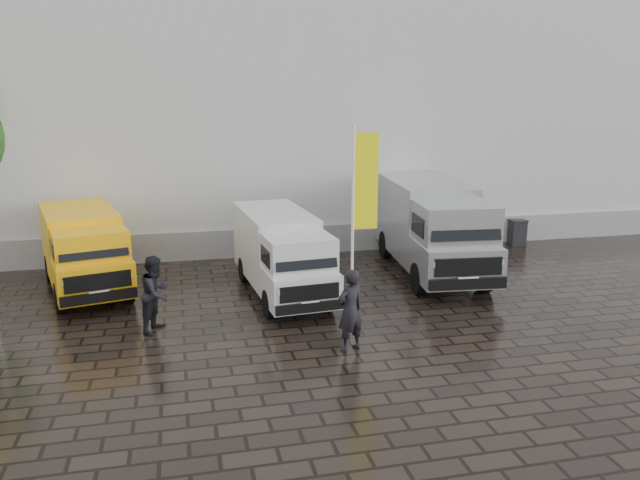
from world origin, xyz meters
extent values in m
plane|color=black|center=(0.00, 0.00, 0.00)|extent=(120.00, 120.00, 0.00)
cube|color=silver|center=(2.00, 16.00, 6.00)|extent=(44.00, 16.00, 12.00)
cube|color=gray|center=(2.00, 7.95, 0.50)|extent=(44.00, 0.15, 1.00)
cylinder|color=black|center=(-0.48, 1.15, 0.02)|extent=(0.50, 0.50, 0.04)
cylinder|color=white|center=(-0.48, 1.15, 2.47)|extent=(0.07, 0.07, 4.94)
cube|color=#FFFA0D|center=(-0.15, 1.15, 3.55)|extent=(0.60, 0.03, 2.37)
cube|color=black|center=(7.79, 7.39, 0.48)|extent=(0.64, 0.64, 0.97)
imported|color=black|center=(-1.04, -0.70, 0.95)|extent=(0.82, 0.70, 1.90)
imported|color=black|center=(-5.29, 1.54, 0.94)|extent=(1.05, 1.14, 1.87)
camera|label=1|loc=(-4.64, -13.33, 5.74)|focal=35.00mm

